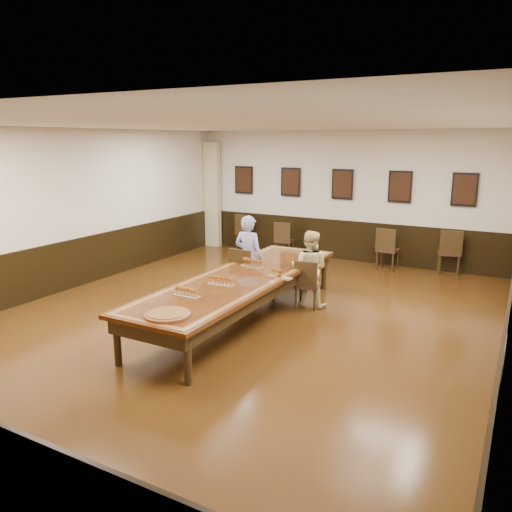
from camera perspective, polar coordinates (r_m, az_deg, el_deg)
The scene contains 23 objects.
floor at distance 8.53m, azimuth -1.62°, elevation -7.30°, with size 8.00×10.00×0.02m, color black.
ceiling at distance 8.00m, azimuth -1.77°, elevation 14.87°, with size 8.00×10.00×0.02m, color white.
wall_back at distance 12.65m, azimuth 9.90°, elevation 6.76°, with size 8.00×0.02×3.20m, color beige.
wall_left at distance 10.69m, azimuth -20.68°, elevation 4.95°, with size 0.02×10.00×3.20m, color beige.
chair_man at distance 9.47m, azimuth -1.17°, elevation -1.97°, with size 0.47×0.51×1.00m, color #331C16, non-canonical shape.
chair_woman at distance 9.03m, azimuth 5.93°, elevation -3.14°, with size 0.42×0.46×0.89m, color #331C16, non-canonical shape.
spare_chair_a at distance 13.73m, azimuth -1.11°, elevation 2.78°, with size 0.46×0.50×0.99m, color #331C16, non-canonical shape.
spare_chair_b at distance 12.84m, azimuth 3.29°, elevation 1.90°, with size 0.44×0.48×0.93m, color #331C16, non-canonical shape.
spare_chair_c at distance 12.04m, azimuth 14.85°, elevation 0.84°, with size 0.46×0.50×0.99m, color #331C16, non-canonical shape.
spare_chair_d at distance 12.06m, azimuth 21.21°, elevation 0.49°, with size 0.48×0.52×1.02m, color #331C16, non-canonical shape.
person_man at distance 9.48m, azimuth -0.85°, elevation -0.09°, with size 0.58×0.38×1.59m, color #4C5CC0.
person_woman at distance 9.06m, azimuth 6.11°, elevation -1.45°, with size 0.69×0.54×1.40m, color beige.
pink_phone at distance 7.97m, azimuth 1.86°, elevation -2.99°, with size 0.07×0.14×0.01m, color #DF4A97.
curtain at distance 14.15m, azimuth -5.00°, elevation 6.95°, with size 0.45×0.18×2.90m, color tan.
wainscoting at distance 8.37m, azimuth -1.64°, elevation -4.02°, with size 8.00×10.00×1.00m.
conference_table at distance 8.33m, azimuth -1.65°, elevation -3.29°, with size 1.40×5.00×0.76m.
posters at distance 12.55m, azimuth 9.84°, elevation 8.09°, with size 6.14×0.04×0.74m.
flight_a at distance 8.86m, azimuth -0.42°, elevation -0.83°, with size 0.47×0.21×0.17m.
flight_b at distance 8.21m, azimuth 2.63°, elevation -2.03°, with size 0.43×0.19×0.16m.
flight_c at distance 7.80m, azimuth -4.04°, elevation -2.86°, with size 0.43×0.17×0.16m.
flight_d at distance 7.29m, azimuth -7.95°, elevation -4.13°, with size 0.42×0.13×0.16m.
red_plate_grp at distance 8.16m, azimuth -3.64°, elevation -2.60°, with size 0.18×0.18×0.02m.
carved_platter at distance 6.57m, azimuth -10.10°, elevation -6.62°, with size 0.77×0.77×0.05m.
Camera 1 is at (4.03, -6.90, 2.98)m, focal length 35.00 mm.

